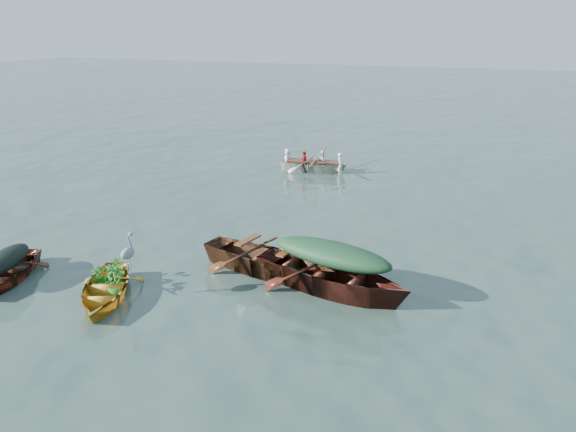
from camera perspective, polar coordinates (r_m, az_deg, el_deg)
name	(u,v)px	position (r m, az deg, el deg)	size (l,w,h in m)	color
ground	(272,283)	(13.01, -1.62, -6.83)	(140.00, 140.00, 0.00)	#3A5146
yellow_dinghy	(106,299)	(12.91, -18.02, -8.04)	(1.39, 3.20, 0.86)	orange
dark_covered_boat	(9,280)	(14.65, -26.45, -5.88)	(1.20, 3.22, 0.77)	#461910
green_tarp_boat	(331,292)	(12.65, 4.39, -7.68)	(1.60, 5.16, 1.25)	#471910
open_wooden_boat	(269,274)	(13.48, -1.99, -5.87)	(1.53, 4.91, 1.18)	#522614
rowed_boat	(313,172)	(22.74, 2.59, 4.54)	(1.15, 3.82, 0.88)	silver
dark_tarp_cover	(5,257)	(14.43, -26.79, -3.76)	(0.66, 1.77, 0.40)	black
green_tarp_cover	(332,255)	(12.28, 4.49, -3.98)	(0.88, 2.84, 0.52)	#193F1F
thwart_benches	(268,250)	(13.24, -2.02, -3.48)	(0.92, 2.46, 0.04)	#572F14
heron	(128,260)	(12.47, -15.93, -4.30)	(0.28, 0.40, 0.92)	#92949A
dinghy_weeds	(109,258)	(13.09, -17.69, -4.10)	(0.70, 0.90, 0.60)	#21731E
rowers	(314,152)	(22.55, 2.62, 6.56)	(1.03, 2.67, 0.76)	white
oars	(314,160)	(22.62, 2.61, 5.69)	(2.60, 0.60, 0.06)	#A6833F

